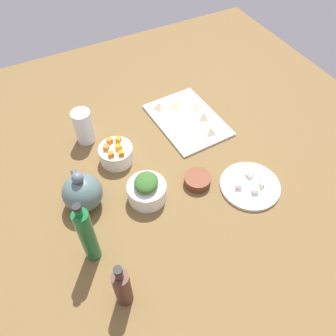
{
  "coord_description": "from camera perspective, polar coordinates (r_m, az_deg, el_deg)",
  "views": [
    {
      "loc": [
        -66.89,
        34.65,
        99.24
      ],
      "look_at": [
        0.0,
        0.0,
        8.0
      ],
      "focal_mm": 36.8,
      "sensor_mm": 36.0,
      "label": 1
    }
  ],
  "objects": [
    {
      "name": "carrot_cube_1",
      "position": [
        1.24,
        -10.22,
        3.34
      ],
      "size": [
        2.54,
        2.54,
        1.8
      ],
      "primitive_type": "cube",
      "rotation": [
        0.0,
        0.0,
        2.44
      ],
      "color": "orange",
      "rests_on": "bowl_carrots"
    },
    {
      "name": "chopped_greens_mound",
      "position": [
        1.1,
        -3.64,
        -2.37
      ],
      "size": [
        11.82,
        11.6,
        3.84
      ],
      "primitive_type": "ellipsoid",
      "rotation": [
        0.0,
        0.0,
        2.5
      ],
      "color": "#325F26",
      "rests_on": "bowl_greens"
    },
    {
      "name": "cutting_board",
      "position": [
        1.42,
        3.21,
        7.94
      ],
      "size": [
        34.63,
        25.55,
        1.0
      ],
      "primitive_type": "cube",
      "rotation": [
        0.0,
        0.0,
        0.05
      ],
      "color": "silver",
      "rests_on": "tabletop"
    },
    {
      "name": "carrot_cube_4",
      "position": [
        1.21,
        -9.43,
        2.26
      ],
      "size": [
        1.8,
        1.8,
        1.8
      ],
      "primitive_type": "cube",
      "rotation": [
        0.0,
        0.0,
        1.57
      ],
      "color": "orange",
      "rests_on": "bowl_carrots"
    },
    {
      "name": "carrot_cube_0",
      "position": [
        1.26,
        -8.22,
        4.68
      ],
      "size": [
        2.55,
        2.55,
        1.8
      ],
      "primitive_type": "cube",
      "rotation": [
        0.0,
        0.0,
        0.79
      ],
      "color": "orange",
      "rests_on": "bowl_carrots"
    },
    {
      "name": "bowl_carrots",
      "position": [
        1.26,
        -8.56,
        2.29
      ],
      "size": [
        12.24,
        12.24,
        6.3
      ],
      "primitive_type": "cylinder",
      "color": "white",
      "rests_on": "tabletop"
    },
    {
      "name": "dumpling_1",
      "position": [
        1.45,
        -1.33,
        10.29
      ],
      "size": [
        5.79,
        5.91,
        3.16
      ],
      "primitive_type": "pyramid",
      "rotation": [
        0.0,
        0.0,
        4.31
      ],
      "color": "beige",
      "rests_on": "cutting_board"
    },
    {
      "name": "teapot",
      "position": [
        1.14,
        -14.03,
        -3.9
      ],
      "size": [
        14.82,
        12.82,
        15.69
      ],
      "color": "#4C6363",
      "rests_on": "tabletop"
    },
    {
      "name": "carrot_cube_2",
      "position": [
        1.23,
        -8.16,
        3.38
      ],
      "size": [
        2.17,
        2.17,
        1.8
      ],
      "primitive_type": "cube",
      "rotation": [
        0.0,
        0.0,
        0.23
      ],
      "color": "orange",
      "rests_on": "bowl_carrots"
    },
    {
      "name": "plate_tofu",
      "position": [
        1.22,
        13.41,
        -2.89
      ],
      "size": [
        20.62,
        20.62,
        1.2
      ],
      "primitive_type": "cylinder",
      "color": "white",
      "rests_on": "tabletop"
    },
    {
      "name": "tofu_cube_2",
      "position": [
        1.2,
        14.18,
        -3.51
      ],
      "size": [
        2.87,
        2.87,
        2.2
      ],
      "primitive_type": "cube",
      "rotation": [
        0.0,
        0.0,
        2.76
      ],
      "color": "white",
      "rests_on": "plate_tofu"
    },
    {
      "name": "bowl_greens",
      "position": [
        1.15,
        -3.51,
        -3.93
      ],
      "size": [
        12.93,
        12.93,
        6.48
      ],
      "primitive_type": "cylinder",
      "color": "white",
      "rests_on": "tabletop"
    },
    {
      "name": "drinking_glass_0",
      "position": [
        1.34,
        -13.81,
        6.68
      ],
      "size": [
        7.16,
        7.16,
        13.65
      ],
      "primitive_type": "cylinder",
      "color": "white",
      "rests_on": "tabletop"
    },
    {
      "name": "tofu_cube_0",
      "position": [
        1.24,
        13.39,
        -0.93
      ],
      "size": [
        2.58,
        2.58,
        2.2
      ],
      "primitive_type": "cube",
      "rotation": [
        0.0,
        0.0,
        0.19
      ],
      "color": "white",
      "rests_on": "plate_tofu"
    },
    {
      "name": "tofu_cube_3",
      "position": [
        1.22,
        15.14,
        -2.46
      ],
      "size": [
        2.81,
        2.81,
        2.2
      ],
      "primitive_type": "cube",
      "rotation": [
        0.0,
        0.0,
        0.34
      ],
      "color": "#F8E2C9",
      "rests_on": "plate_tofu"
    },
    {
      "name": "tofu_cube_1",
      "position": [
        1.2,
        11.63,
        -2.8
      ],
      "size": [
        3.05,
        3.05,
        2.2
      ],
      "primitive_type": "cube",
      "rotation": [
        0.0,
        0.0,
        0.98
      ],
      "color": "white",
      "rests_on": "plate_tofu"
    },
    {
      "name": "bowl_small_side",
      "position": [
        1.2,
        4.88,
        -1.99
      ],
      "size": [
        9.33,
        9.33,
        3.22
      ],
      "primitive_type": "cylinder",
      "color": "brown",
      "rests_on": "tabletop"
    },
    {
      "name": "bottle_0",
      "position": [
        0.95,
        -7.55,
        -19.03
      ],
      "size": [
        4.56,
        4.56,
        19.3
      ],
      "color": "#4A2920",
      "rests_on": "tabletop"
    },
    {
      "name": "dumpling_0",
      "position": [
        1.41,
        5.91,
        8.61
      ],
      "size": [
        5.25,
        5.41,
        3.09
      ],
      "primitive_type": "pyramid",
      "rotation": [
        0.0,
        0.0,
        1.91
      ],
      "color": "beige",
      "rests_on": "cutting_board"
    },
    {
      "name": "dumpling_4",
      "position": [
        1.35,
        7.06,
        6.19
      ],
      "size": [
        5.84,
        5.94,
        2.96
      ],
      "primitive_type": "pyramid",
      "rotation": [
        0.0,
        0.0,
        2.15
      ],
      "color": "beige",
      "rests_on": "cutting_board"
    },
    {
      "name": "tabletop",
      "position": [
        1.23,
        -0.0,
        -1.92
      ],
      "size": [
        190.0,
        190.0,
        3.0
      ],
      "primitive_type": "cube",
      "color": "brown",
      "rests_on": "ground"
    },
    {
      "name": "carrot_cube_5",
      "position": [
        1.21,
        -7.73,
        2.44
      ],
      "size": [
        2.18,
        2.18,
        1.8
      ],
      "primitive_type": "cube",
      "rotation": [
        0.0,
        0.0,
        2.9
      ],
      "color": "orange",
      "rests_on": "bowl_carrots"
    },
    {
      "name": "dumpling_3",
      "position": [
        1.46,
        4.79,
        10.2
      ],
      "size": [
        6.84,
        6.72,
        2.82
      ],
      "primitive_type": "pyramid",
      "rotation": [
        0.0,
        0.0,
        2.51
      ],
      "color": "beige",
      "rests_on": "cutting_board"
    },
    {
      "name": "carrot_cube_3",
      "position": [
        1.26,
        -9.63,
        4.49
      ],
      "size": [
        2.26,
        2.26,
        1.8
      ],
      "primitive_type": "cube",
      "rotation": [
        0.0,
        0.0,
        1.88
      ],
      "color": "orange",
      "rests_on": "bowl_carrots"
    },
    {
      "name": "bottle_1",
      "position": [
        0.99,
        -13.24,
        -10.83
      ],
      "size": [
        4.52,
        4.52,
        26.4
      ],
      "color": "#18602D",
      "rests_on": "tabletop"
    },
    {
      "name": "dumpling_2",
      "position": [
        1.46,
        1.45,
        10.56
      ],
      "size": [
        6.16,
        6.46,
        2.77
      ],
      "primitive_type": "pyramid",
      "rotation": [
        0.0,
        0.0,
        1.3
      ],
      "color": "beige",
      "rests_on": "cutting_board"
    }
  ]
}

